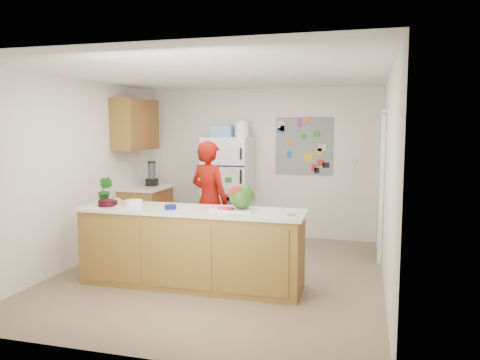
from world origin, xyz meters
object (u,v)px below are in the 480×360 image
(person, at_px, (209,200))
(watermelon, at_px, (242,196))
(cherry_bowl, at_px, (108,203))
(refrigerator, at_px, (228,188))

(person, relative_size, watermelon, 5.82)
(person, relative_size, cherry_bowl, 7.28)
(refrigerator, bearing_deg, cherry_bowl, -107.50)
(cherry_bowl, bearing_deg, refrigerator, 72.50)
(person, height_order, cherry_bowl, person)
(refrigerator, xyz_separation_m, person, (0.09, -1.23, -0.01))
(person, bearing_deg, cherry_bowl, 75.80)
(person, distance_m, watermelon, 1.34)
(refrigerator, height_order, person, refrigerator)
(watermelon, bearing_deg, refrigerator, 110.21)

